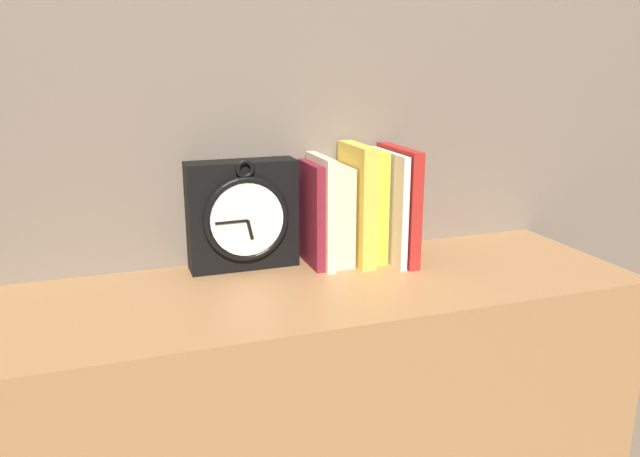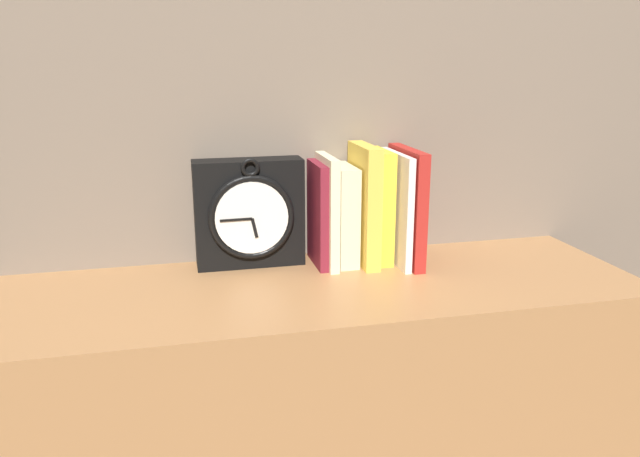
{
  "view_description": "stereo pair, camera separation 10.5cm",
  "coord_description": "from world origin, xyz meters",
  "px_view_note": "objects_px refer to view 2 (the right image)",
  "views": [
    {
      "loc": [
        -0.34,
        -0.96,
        1.16
      ],
      "look_at": [
        0.0,
        0.0,
        0.88
      ],
      "focal_mm": 35.0,
      "sensor_mm": 36.0,
      "label": 1
    },
    {
      "loc": [
        -0.24,
        -0.99,
        1.16
      ],
      "look_at": [
        0.0,
        0.0,
        0.88
      ],
      "focal_mm": 35.0,
      "sensor_mm": 36.0,
      "label": 2
    }
  ],
  "objects_px": {
    "clock": "(250,213)",
    "book_slot6_red": "(406,206)",
    "book_slot2_cream": "(343,215)",
    "book_slot1_cream": "(327,211)",
    "book_slot0_maroon": "(318,214)",
    "book_slot5_white": "(396,208)",
    "book_slot3_yellow": "(364,205)",
    "book_slot4_yellow": "(379,206)"
  },
  "relations": [
    {
      "from": "book_slot1_cream",
      "to": "book_slot4_yellow",
      "type": "relative_size",
      "value": 0.97
    },
    {
      "from": "clock",
      "to": "book_slot5_white",
      "type": "bearing_deg",
      "value": -8.93
    },
    {
      "from": "clock",
      "to": "book_slot4_yellow",
      "type": "relative_size",
      "value": 0.98
    },
    {
      "from": "book_slot6_red",
      "to": "clock",
      "type": "bearing_deg",
      "value": 171.22
    },
    {
      "from": "book_slot0_maroon",
      "to": "book_slot5_white",
      "type": "relative_size",
      "value": 0.92
    },
    {
      "from": "book_slot1_cream",
      "to": "book_slot3_yellow",
      "type": "xyz_separation_m",
      "value": [
        0.07,
        -0.0,
        0.01
      ]
    },
    {
      "from": "book_slot2_cream",
      "to": "book_slot3_yellow",
      "type": "bearing_deg",
      "value": -15.82
    },
    {
      "from": "book_slot4_yellow",
      "to": "book_slot6_red",
      "type": "bearing_deg",
      "value": -26.9
    },
    {
      "from": "book_slot3_yellow",
      "to": "book_slot5_white",
      "type": "relative_size",
      "value": 1.07
    },
    {
      "from": "clock",
      "to": "book_slot2_cream",
      "type": "bearing_deg",
      "value": -6.79
    },
    {
      "from": "clock",
      "to": "book_slot3_yellow",
      "type": "xyz_separation_m",
      "value": [
        0.21,
        -0.03,
        0.01
      ]
    },
    {
      "from": "book_slot0_maroon",
      "to": "book_slot6_red",
      "type": "distance_m",
      "value": 0.17
    },
    {
      "from": "clock",
      "to": "book_slot2_cream",
      "type": "height_order",
      "value": "clock"
    },
    {
      "from": "book_slot0_maroon",
      "to": "book_slot1_cream",
      "type": "bearing_deg",
      "value": -18.64
    },
    {
      "from": "book_slot3_yellow",
      "to": "book_slot4_yellow",
      "type": "bearing_deg",
      "value": 17.24
    },
    {
      "from": "book_slot3_yellow",
      "to": "book_slot5_white",
      "type": "height_order",
      "value": "book_slot3_yellow"
    },
    {
      "from": "clock",
      "to": "book_slot0_maroon",
      "type": "relative_size",
      "value": 1.08
    },
    {
      "from": "book_slot0_maroon",
      "to": "book_slot3_yellow",
      "type": "relative_size",
      "value": 0.86
    },
    {
      "from": "book_slot0_maroon",
      "to": "book_slot4_yellow",
      "type": "bearing_deg",
      "value": 0.26
    },
    {
      "from": "clock",
      "to": "book_slot6_red",
      "type": "bearing_deg",
      "value": -8.78
    },
    {
      "from": "book_slot2_cream",
      "to": "book_slot5_white",
      "type": "distance_m",
      "value": 0.1
    },
    {
      "from": "book_slot0_maroon",
      "to": "clock",
      "type": "bearing_deg",
      "value": 170.06
    },
    {
      "from": "book_slot3_yellow",
      "to": "clock",
      "type": "bearing_deg",
      "value": 171.55
    },
    {
      "from": "book_slot1_cream",
      "to": "book_slot2_cream",
      "type": "bearing_deg",
      "value": 11.91
    },
    {
      "from": "clock",
      "to": "book_slot1_cream",
      "type": "xyz_separation_m",
      "value": [
        0.14,
        -0.03,
        0.0
      ]
    },
    {
      "from": "book_slot0_maroon",
      "to": "book_slot4_yellow",
      "type": "distance_m",
      "value": 0.12
    },
    {
      "from": "book_slot3_yellow",
      "to": "book_slot5_white",
      "type": "xyz_separation_m",
      "value": [
        0.06,
        -0.01,
        -0.01
      ]
    },
    {
      "from": "clock",
      "to": "book_slot0_maroon",
      "type": "distance_m",
      "value": 0.13
    },
    {
      "from": "book_slot6_red",
      "to": "book_slot0_maroon",
      "type": "bearing_deg",
      "value": 172.08
    },
    {
      "from": "book_slot1_cream",
      "to": "clock",
      "type": "bearing_deg",
      "value": 169.0
    },
    {
      "from": "book_slot5_white",
      "to": "book_slot3_yellow",
      "type": "bearing_deg",
      "value": 169.34
    },
    {
      "from": "book_slot2_cream",
      "to": "book_slot4_yellow",
      "type": "height_order",
      "value": "book_slot4_yellow"
    },
    {
      "from": "book_slot1_cream",
      "to": "book_slot6_red",
      "type": "bearing_deg",
      "value": -6.66
    },
    {
      "from": "book_slot1_cream",
      "to": "book_slot4_yellow",
      "type": "bearing_deg",
      "value": 3.45
    },
    {
      "from": "book_slot0_maroon",
      "to": "book_slot1_cream",
      "type": "xyz_separation_m",
      "value": [
        0.02,
        -0.01,
        0.01
      ]
    },
    {
      "from": "clock",
      "to": "book_slot2_cream",
      "type": "xyz_separation_m",
      "value": [
        0.17,
        -0.02,
        -0.01
      ]
    },
    {
      "from": "book_slot1_cream",
      "to": "book_slot2_cream",
      "type": "xyz_separation_m",
      "value": [
        0.03,
        0.01,
        -0.01
      ]
    },
    {
      "from": "book_slot4_yellow",
      "to": "book_slot0_maroon",
      "type": "bearing_deg",
      "value": -179.74
    },
    {
      "from": "book_slot5_white",
      "to": "clock",
      "type": "bearing_deg",
      "value": 171.07
    },
    {
      "from": "clock",
      "to": "book_slot3_yellow",
      "type": "distance_m",
      "value": 0.21
    },
    {
      "from": "book_slot0_maroon",
      "to": "book_slot1_cream",
      "type": "distance_m",
      "value": 0.02
    },
    {
      "from": "clock",
      "to": "book_slot0_maroon",
      "type": "xyz_separation_m",
      "value": [
        0.12,
        -0.02,
        -0.0
      ]
    }
  ]
}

